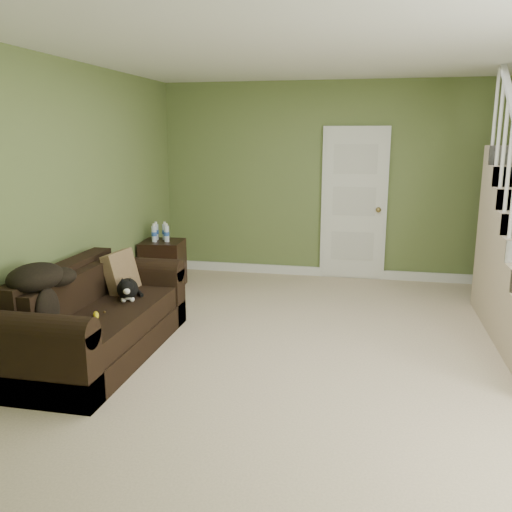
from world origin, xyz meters
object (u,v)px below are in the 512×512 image
at_px(cat, 126,289).
at_px(banana, 96,315).
at_px(side_table, 163,263).
at_px(sofa, 95,322).

xyz_separation_m(cat, banana, (-0.02, -0.53, -0.07)).
bearing_deg(side_table, banana, -81.42).
height_order(side_table, banana, side_table).
bearing_deg(cat, sofa, -141.78).
distance_m(side_table, banana, 2.45).
bearing_deg(side_table, cat, -78.32).
bearing_deg(cat, side_table, 78.58).
relative_size(sofa, cat, 3.99).
relative_size(cat, banana, 3.07).
bearing_deg(banana, cat, 56.46).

